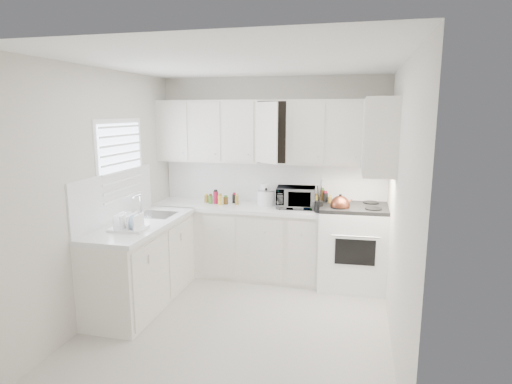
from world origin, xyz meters
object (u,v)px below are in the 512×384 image
(tea_kettle, at_px, (340,204))
(microwave, at_px, (296,195))
(rice_cooker, at_px, (266,197))
(stove, at_px, (354,235))
(utensil_crock, at_px, (319,199))
(dish_rack, at_px, (128,221))

(tea_kettle, bearing_deg, microwave, 136.47)
(tea_kettle, bearing_deg, rice_cooker, 141.45)
(stove, xyz_separation_m, utensil_crock, (-0.43, -0.15, 0.46))
(tea_kettle, height_order, utensil_crock, utensil_crock)
(stove, height_order, rice_cooker, stove)
(utensil_crock, bearing_deg, rice_cooker, 161.68)
(stove, distance_m, rice_cooker, 1.21)
(dish_rack, bearing_deg, stove, 27.60)
(tea_kettle, relative_size, utensil_crock, 0.85)
(stove, height_order, dish_rack, stove)
(tea_kettle, relative_size, dish_rack, 0.80)
(tea_kettle, distance_m, dish_rack, 2.43)
(stove, bearing_deg, rice_cooker, 172.73)
(microwave, bearing_deg, rice_cooker, 167.61)
(tea_kettle, bearing_deg, stove, 17.58)
(utensil_crock, relative_size, dish_rack, 0.95)
(tea_kettle, distance_m, utensil_crock, 0.26)
(tea_kettle, xyz_separation_m, utensil_crock, (-0.25, 0.01, 0.05))
(stove, distance_m, dish_rack, 2.70)
(tea_kettle, height_order, microwave, microwave)
(stove, height_order, utensil_crock, stove)
(tea_kettle, xyz_separation_m, rice_cooker, (-0.96, 0.25, -0.01))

